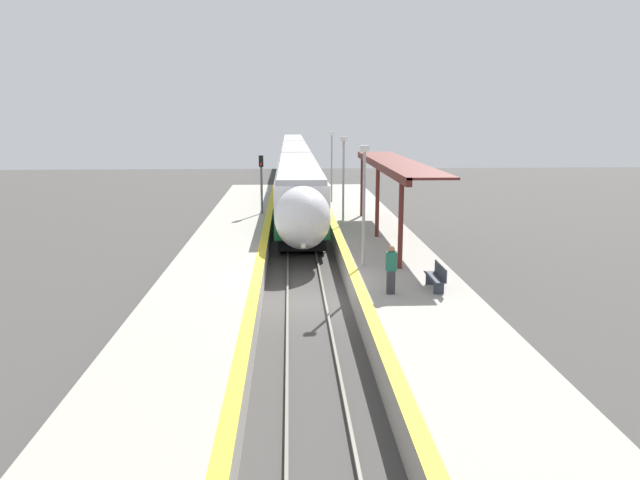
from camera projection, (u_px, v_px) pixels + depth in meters
name	position (u px, v px, depth m)	size (l,w,h in m)	color
ground_plane	(306.00, 303.00, 23.76)	(120.00, 120.00, 0.00)	#423F3D
rail_left	(288.00, 302.00, 23.71)	(0.08, 90.00, 0.15)	slate
rail_right	(325.00, 301.00, 23.78)	(0.08, 90.00, 0.15)	slate
train	(295.00, 163.00, 62.40)	(2.80, 71.24, 3.96)	black
platform_right	(404.00, 289.00, 23.84)	(4.15, 64.00, 1.00)	#9E998E
platform_left	(210.00, 292.00, 23.49)	(3.89, 64.00, 1.00)	#9E998E
platform_bench	(437.00, 276.00, 22.01)	(0.44, 1.66, 0.89)	#2D333D
person_waiting	(391.00, 269.00, 21.35)	(0.36, 0.22, 1.70)	#333338
railway_signal	(261.00, 185.00, 38.61)	(0.28, 0.28, 4.59)	#59595E
lamppost_near	(364.00, 197.00, 24.95)	(0.36, 0.20, 4.88)	#9E9EA3
lamppost_mid	(343.00, 175.00, 34.31)	(0.36, 0.20, 4.88)	#9E9EA3
lamppost_far	(332.00, 162.00, 43.67)	(0.36, 0.20, 4.88)	#9E9EA3
station_canopy	(390.00, 166.00, 30.90)	(2.02, 16.30, 3.81)	#511E19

